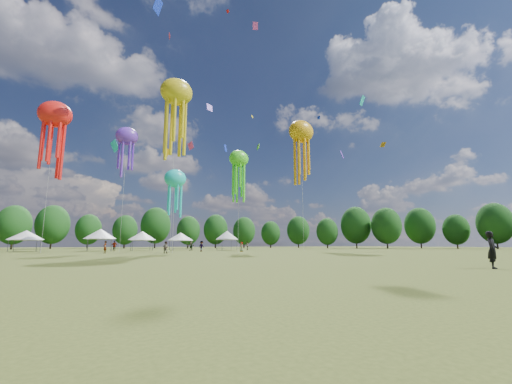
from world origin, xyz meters
name	(u,v)px	position (x,y,z in m)	size (l,w,h in m)	color
ground	(368,271)	(0.00, 0.00, 0.00)	(300.00, 300.00, 0.00)	#384416
observer_main	(492,250)	(6.51, -1.89, 0.93)	(0.68, 0.45, 1.87)	black
spectator_near	(165,247)	(-3.30, 33.56, 0.81)	(0.78, 0.61, 1.61)	gray
spectators_far	(191,246)	(4.21, 49.47, 0.90)	(28.93, 22.65, 1.88)	gray
festival_tents	(137,235)	(-4.87, 55.88, 2.96)	(41.07, 9.98, 4.12)	#47474C
show_kites	(201,135)	(3.09, 40.56, 19.84)	(48.42, 13.20, 28.60)	#6B31DA
small_kites	(174,72)	(-1.69, 41.98, 31.17)	(79.51, 58.68, 41.37)	#6B31DA
treeline	(140,220)	(-3.87, 62.51, 6.54)	(201.57, 95.24, 13.43)	#38281C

